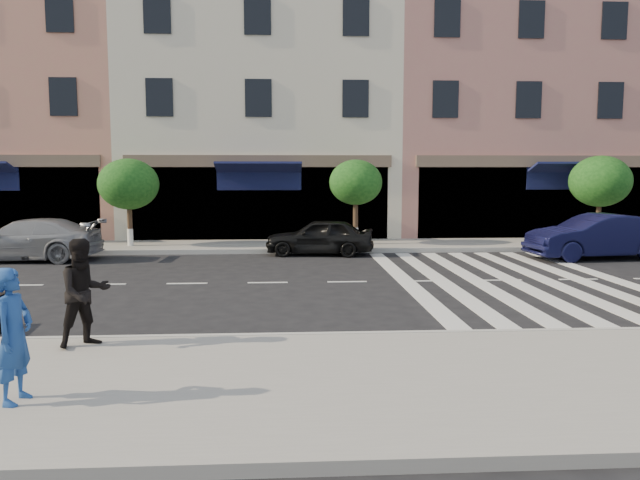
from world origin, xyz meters
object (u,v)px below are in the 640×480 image
(photographer, at_px, (14,335))
(car_far_mid, at_px, (320,237))
(walker, at_px, (84,293))
(car_far_left, at_px, (27,240))
(car_far_right, at_px, (596,237))

(photographer, height_order, car_far_mid, photographer)
(walker, distance_m, car_far_left, 11.43)
(walker, relative_size, car_far_right, 0.38)
(photographer, xyz_separation_m, car_far_right, (12.98, 11.91, -0.22))
(walker, xyz_separation_m, car_far_mid, (4.21, 11.10, -0.36))
(car_far_left, height_order, car_far_mid, car_far_left)
(car_far_mid, distance_m, car_far_right, 8.83)
(walker, relative_size, car_far_mid, 0.46)
(photographer, bearing_deg, car_far_left, 29.46)
(walker, bearing_deg, car_far_left, 77.73)
(walker, height_order, car_far_left, walker)
(car_far_left, relative_size, car_far_mid, 1.26)
(photographer, xyz_separation_m, walker, (0.07, 2.31, 0.04))
(car_far_mid, relative_size, car_far_right, 0.83)
(car_far_left, xyz_separation_m, car_far_mid, (9.16, 0.80, -0.04))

